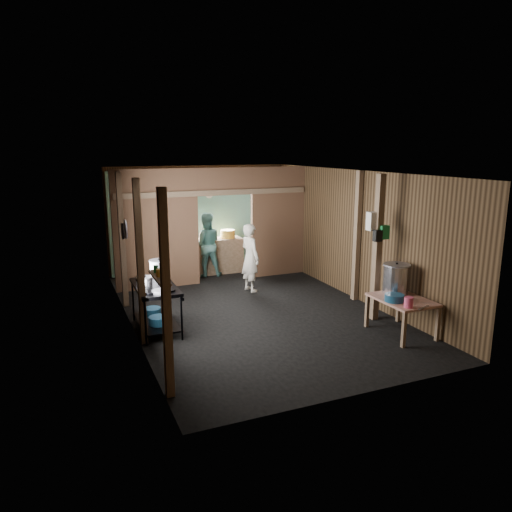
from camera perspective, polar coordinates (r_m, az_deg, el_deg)
name	(u,v)px	position (r m, az deg, el deg)	size (l,w,h in m)	color
floor	(252,310)	(9.25, -0.48, -6.40)	(4.50, 7.00, 0.00)	black
ceiling	(252,172)	(8.75, -0.52, 9.90)	(4.50, 7.00, 0.00)	#46433E
wall_back	(199,218)	(12.17, -6.80, 4.47)	(4.50, 0.00, 2.60)	#513922
wall_front	(363,296)	(5.92, 12.54, -4.63)	(4.50, 0.00, 2.60)	#513922
wall_left	(128,253)	(8.34, -14.95, 0.29)	(0.00, 7.00, 2.60)	#513922
wall_right	(354,235)	(9.97, 11.56, 2.47)	(0.00, 7.00, 2.60)	#513922
partition_left	(156,230)	(10.62, -11.72, 3.08)	(1.85, 0.10, 2.60)	brown
partition_right	(278,222)	(11.52, 2.59, 4.08)	(1.35, 0.10, 2.60)	brown
partition_header	(225,181)	(10.91, -3.73, 8.86)	(1.30, 0.10, 0.60)	brown
turquoise_panel	(199,220)	(12.13, -6.71, 4.20)	(4.40, 0.06, 2.50)	#61ABA2
back_counter	(218,256)	(11.90, -4.56, 0.05)	(1.20, 0.50, 0.85)	#8E6E55
wall_clock	(209,194)	(12.08, -5.59, 7.31)	(0.20, 0.20, 0.03)	silver
post_left_a	(166,296)	(5.86, -10.62, -4.71)	(0.10, 0.12, 2.60)	#8E6E55
post_left_b	(140,263)	(7.57, -13.56, -0.87)	(0.10, 0.12, 2.60)	#8E6E55
post_left_c	(122,241)	(9.51, -15.57, 1.77)	(0.10, 0.12, 2.60)	#8E6E55
post_right	(357,237)	(9.77, 11.88, 2.24)	(0.10, 0.12, 2.60)	#8E6E55
post_free	(377,249)	(8.71, 14.18, 0.85)	(0.12, 0.12, 2.60)	#8E6E55
cross_beam	(215,193)	(10.80, -4.89, 7.48)	(4.40, 0.12, 0.12)	#8E6E55
pan_lid_big	(126,229)	(8.67, -15.20, 3.10)	(0.34, 0.34, 0.03)	gray
pan_lid_small	(123,231)	(9.08, -15.52, 2.86)	(0.30, 0.30, 0.03)	black
wall_shelf	(159,278)	(6.31, -11.37, -2.54)	(0.14, 0.80, 0.03)	#8E6E55
jar_white	(163,278)	(6.06, -10.92, -2.53)	(0.07, 0.07, 0.10)	silver
jar_yellow	(159,273)	(6.30, -11.40, -1.97)	(0.08, 0.08, 0.10)	gold
jar_green	(156,269)	(6.51, -11.79, -1.51)	(0.06, 0.06, 0.10)	#17843D
bag_white	(374,221)	(8.66, 13.77, 4.04)	(0.22, 0.15, 0.32)	silver
bag_green	(384,232)	(8.65, 14.90, 2.76)	(0.16, 0.12, 0.24)	#17843D
bag_black	(378,236)	(8.55, 14.21, 2.35)	(0.14, 0.10, 0.20)	black
gas_range	(156,308)	(8.34, -11.76, -6.02)	(0.68, 1.33, 0.79)	black
prep_table	(401,316)	(8.38, 16.82, -6.84)	(0.75, 1.03, 0.61)	tan
stove_pot_large	(159,269)	(8.63, -11.39, -1.58)	(0.34, 0.34, 0.35)	#B7B6C1
stove_pot_med	(145,283)	(8.08, -12.97, -3.13)	(0.24, 0.24, 0.21)	#B7B6C1
stove_saucepan	(140,277)	(8.60, -13.58, -2.46)	(0.15, 0.15, 0.10)	#B7B6C1
frying_pan	(161,291)	(7.79, -11.24, -4.13)	(0.27, 0.49, 0.07)	gray
blue_tub_front	(158,320)	(8.25, -11.49, -7.49)	(0.32, 0.32, 0.13)	navy
blue_tub_back	(152,311)	(8.73, -12.17, -6.42)	(0.30, 0.30, 0.12)	navy
stock_pot	(396,279)	(8.52, 16.25, -2.65)	(0.45, 0.45, 0.53)	#B7B6C1
wash_basin	(394,298)	(8.10, 16.07, -4.78)	(0.31, 0.31, 0.12)	navy
pink_bucket	(409,302)	(7.85, 17.63, -5.25)	(0.14, 0.14, 0.17)	#D74970
knife	(423,308)	(7.93, 19.23, -5.79)	(0.30, 0.04, 0.01)	#B7B6C1
yellow_tub	(228,234)	(11.88, -3.37, 2.63)	(0.36, 0.36, 0.20)	gold
red_cup	(202,237)	(11.69, -6.41, 2.29)	(0.13, 0.13, 0.15)	#9F1400
cook	(250,258)	(10.28, -0.69, -0.20)	(0.53, 0.35, 1.46)	silver
worker_back	(206,245)	(11.54, -5.92, 1.34)	(0.74, 0.58, 1.53)	slate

